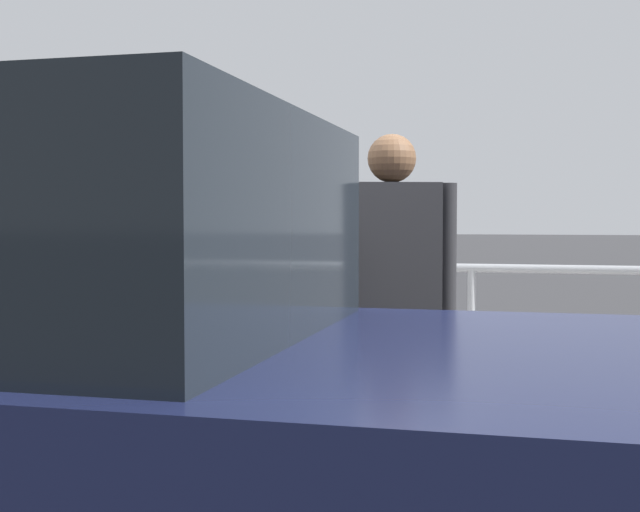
{
  "coord_description": "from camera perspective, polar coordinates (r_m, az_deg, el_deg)",
  "views": [
    {
      "loc": [
        1.54,
        -3.45,
        1.46
      ],
      "look_at": [
        0.53,
        0.43,
        1.28
      ],
      "focal_mm": 46.99,
      "sensor_mm": 36.0,
      "label": 1
    }
  ],
  "objects": [
    {
      "name": "parking_meter",
      "position": [
        3.97,
        -3.03,
        -1.26
      ],
      "size": [
        0.19,
        0.2,
        1.41
      ],
      "rotation": [
        0.0,
        0.0,
        3.09
      ],
      "color": "slate",
      "rests_on": "sidewalk_curb"
    },
    {
      "name": "background_railing",
      "position": [
        6.12,
        0.04,
        -3.0
      ],
      "size": [
        24.06,
        0.06,
        1.0
      ],
      "color": "gray",
      "rests_on": "sidewalk_curb"
    },
    {
      "name": "pedestrian_at_meter",
      "position": [
        3.95,
        4.9,
        -2.3
      ],
      "size": [
        0.61,
        0.6,
        1.71
      ],
      "rotation": [
        0.0,
        0.0,
        -2.82
      ],
      "color": "slate",
      "rests_on": "sidewalk_curb"
    },
    {
      "name": "sidewalk_curb",
      "position": [
        5.16,
        -3.35,
        -13.04
      ],
      "size": [
        36.0,
        2.55,
        0.15
      ],
      "primitive_type": "cube",
      "color": "#ADA8A0",
      "rests_on": "ground"
    }
  ]
}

